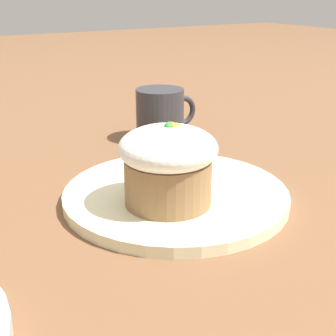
{
  "coord_description": "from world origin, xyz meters",
  "views": [
    {
      "loc": [
        -0.26,
        -0.4,
        0.22
      ],
      "look_at": [
        -0.03,
        -0.02,
        0.05
      ],
      "focal_mm": 50.0,
      "sensor_mm": 36.0,
      "label": 1
    }
  ],
  "objects": [
    {
      "name": "ground_plane",
      "position": [
        0.0,
        0.0,
        0.0
      ],
      "size": [
        4.0,
        4.0,
        0.0
      ],
      "primitive_type": "plane",
      "color": "brown"
    },
    {
      "name": "carrot_cake",
      "position": [
        -0.02,
        -0.02,
        0.06
      ],
      "size": [
        0.1,
        0.1,
        0.09
      ],
      "color": "olive",
      "rests_on": "dessert_plate"
    },
    {
      "name": "coffee_cup",
      "position": [
        0.1,
        0.2,
        0.04
      ],
      "size": [
        0.1,
        0.07,
        0.08
      ],
      "color": "#2D2D33",
      "rests_on": "ground_plane"
    },
    {
      "name": "spoon",
      "position": [
        -0.01,
        0.02,
        0.02
      ],
      "size": [
        0.07,
        0.1,
        0.01
      ],
      "color": "silver",
      "rests_on": "dessert_plate"
    },
    {
      "name": "dessert_plate",
      "position": [
        0.0,
        0.0,
        0.01
      ],
      "size": [
        0.25,
        0.25,
        0.01
      ],
      "color": "beige",
      "rests_on": "ground_plane"
    }
  ]
}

